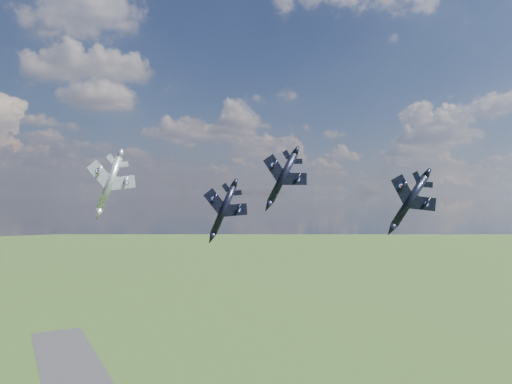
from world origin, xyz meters
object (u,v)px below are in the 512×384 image
jet_right_navy (410,201)px  jet_left_silver (110,183)px  jet_high_navy (283,178)px  jet_lead_navy (223,210)px

jet_right_navy → jet_left_silver: 48.26m
jet_right_navy → jet_high_navy: (-0.41, 38.81, 4.68)m
jet_high_navy → jet_left_silver: 43.03m
jet_high_navy → jet_left_silver: bearing=-147.2°
jet_lead_navy → jet_high_navy: bearing=41.4°
jet_high_navy → jet_left_silver: (-40.73, -13.75, -1.82)m
jet_lead_navy → jet_high_navy: size_ratio=0.80×
jet_lead_navy → jet_high_navy: 23.47m
jet_right_navy → jet_left_silver: bearing=168.5°
jet_lead_navy → jet_high_navy: (19.43, 11.37, 6.62)m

